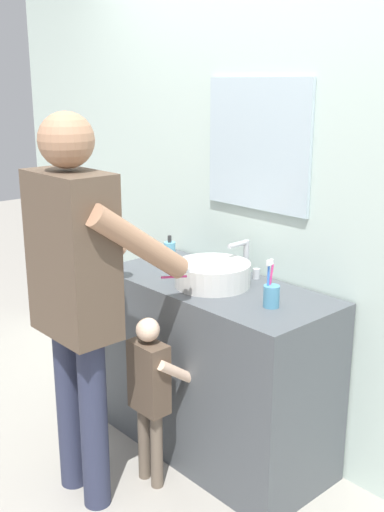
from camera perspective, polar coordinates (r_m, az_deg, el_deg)
name	(u,v)px	position (r m, az deg, el deg)	size (l,w,h in m)	color
ground_plane	(169,471)	(3.14, -2.16, -19.33)	(14.00, 14.00, 0.00)	#9E998E
back_wall	(264,179)	(3.03, 6.66, 7.12)	(4.40, 0.10, 2.70)	silver
vanity_cabinet	(215,369)	(3.08, 2.10, -10.44)	(1.19, 0.54, 0.88)	#4C5156
sink_basin	(213,274)	(2.88, 1.92, -1.66)	(0.36, 0.36, 0.11)	silver
faucet	(244,260)	(3.02, 4.88, -0.37)	(0.18, 0.14, 0.18)	#B7BABF
toothbrush_cup	(271,295)	(2.63, 7.37, -3.58)	(0.07, 0.07, 0.21)	#4C8EB2
soap_bottle	(170,254)	(3.17, -2.08, 0.19)	(0.06, 0.06, 0.17)	#66B2D1
child_toddler	(150,386)	(2.82, -3.88, -11.99)	(0.25, 0.25, 0.82)	#6B5B4C
adult_parent	(77,279)	(2.58, -10.59, -2.11)	(0.53, 0.56, 1.70)	#2D334C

